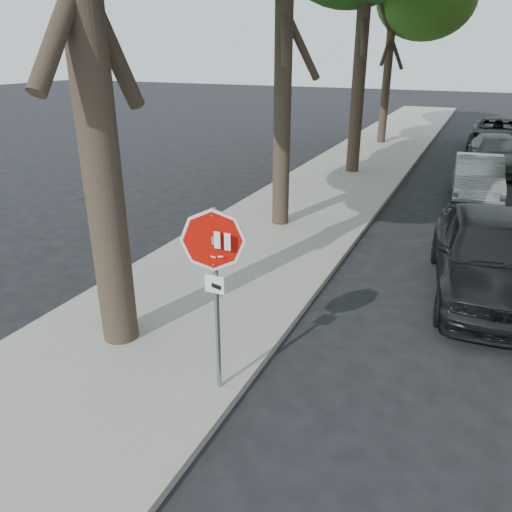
{
  "coord_description": "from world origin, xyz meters",
  "views": [
    {
      "loc": [
        2.15,
        -5.02,
        4.48
      ],
      "look_at": [
        -0.28,
        0.31,
        2.05
      ],
      "focal_mm": 35.0,
      "sensor_mm": 36.0,
      "label": 1
    }
  ],
  "objects_px": {
    "car_c": "(496,154)",
    "stop_sign": "(215,267)",
    "car_b": "(477,178)",
    "car_a": "(489,254)",
    "car_d": "(497,134)"
  },
  "relations": [
    {
      "from": "car_c",
      "to": "stop_sign",
      "type": "bearing_deg",
      "value": -108.31
    },
    {
      "from": "stop_sign",
      "to": "car_b",
      "type": "distance_m",
      "value": 12.66
    },
    {
      "from": "car_a",
      "to": "car_d",
      "type": "distance_m",
      "value": 17.18
    },
    {
      "from": "stop_sign",
      "to": "car_a",
      "type": "xyz_separation_m",
      "value": [
        3.26,
        4.96,
        -1.11
      ]
    },
    {
      "from": "car_c",
      "to": "car_d",
      "type": "distance_m",
      "value": 5.21
    },
    {
      "from": "stop_sign",
      "to": "car_b",
      "type": "bearing_deg",
      "value": 77.12
    },
    {
      "from": "car_b",
      "to": "car_c",
      "type": "relative_size",
      "value": 0.88
    },
    {
      "from": "car_b",
      "to": "stop_sign",
      "type": "bearing_deg",
      "value": -107.02
    },
    {
      "from": "car_c",
      "to": "car_a",
      "type": "bearing_deg",
      "value": -97.46
    },
    {
      "from": "stop_sign",
      "to": "car_d",
      "type": "height_order",
      "value": "stop_sign"
    },
    {
      "from": "car_a",
      "to": "car_b",
      "type": "relative_size",
      "value": 1.21
    },
    {
      "from": "car_c",
      "to": "car_d",
      "type": "bearing_deg",
      "value": 82.72
    },
    {
      "from": "car_b",
      "to": "car_c",
      "type": "xyz_separation_m",
      "value": [
        0.49,
        4.65,
        0.0
      ]
    },
    {
      "from": "car_a",
      "to": "car_c",
      "type": "height_order",
      "value": "car_a"
    },
    {
      "from": "stop_sign",
      "to": "car_c",
      "type": "xyz_separation_m",
      "value": [
        3.3,
        16.93,
        -1.28
      ]
    }
  ]
}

